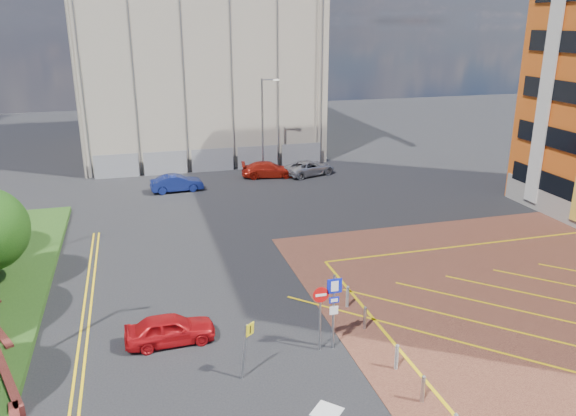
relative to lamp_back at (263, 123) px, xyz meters
name	(u,v)px	position (x,y,z in m)	size (l,w,h in m)	color
ground	(329,364)	(-4.08, -28.00, -4.36)	(140.00, 140.00, 0.00)	black
retaining_wall	(1,379)	(-15.88, -26.00, -4.16)	(6.06, 20.33, 0.40)	maroon
lamp_back	(263,123)	(0.00, 0.00, 0.00)	(1.53, 0.16, 8.00)	#9EA0A8
sign_cluster	(329,305)	(-3.78, -27.02, -2.41)	(1.17, 0.12, 3.20)	#9EA0A8
warning_sign	(246,344)	(-7.26, -28.02, -2.93)	(0.58, 0.38, 2.25)	#9EA0A8
bollard_row	(405,368)	(-1.78, -29.67, -3.89)	(0.14, 11.14, 0.90)	#9EA0A8
construction_building	(193,36)	(-4.08, 12.00, 6.64)	(21.20, 19.20, 22.00)	#AEA08E
construction_fence	(224,159)	(-3.08, 2.00, -3.36)	(21.60, 0.06, 2.00)	gray
car_red_left	(170,329)	(-9.77, -24.84, -3.75)	(1.45, 3.60, 1.23)	red
car_blue_back	(177,183)	(-7.63, -3.28, -3.71)	(1.37, 3.93, 1.30)	navy
car_red_back	(268,169)	(0.11, -1.13, -3.71)	(1.81, 4.45, 1.29)	#AD1B0E
car_silver_back	(309,168)	(3.61, -1.44, -3.74)	(2.06, 4.47, 1.24)	#9D9CA3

